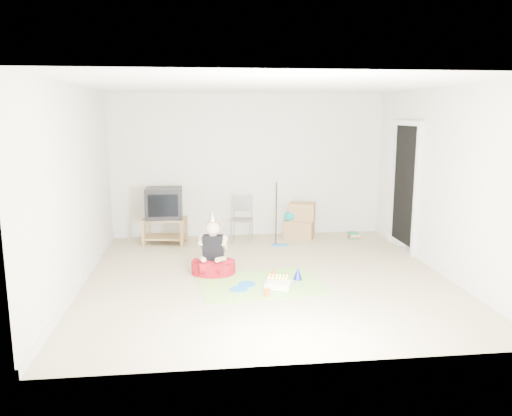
{
  "coord_description": "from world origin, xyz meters",
  "views": [
    {
      "loc": [
        -0.91,
        -6.62,
        2.25
      ],
      "look_at": [
        -0.1,
        0.4,
        0.9
      ],
      "focal_mm": 35.0,
      "sensor_mm": 36.0,
      "label": 1
    }
  ],
  "objects": [
    {
      "name": "tv_stand",
      "position": [
        -1.52,
        1.98,
        0.27
      ],
      "size": [
        0.79,
        0.57,
        0.46
      ],
      "color": "olive",
      "rests_on": "ground"
    },
    {
      "name": "doorway_recess",
      "position": [
        2.48,
        1.2,
        1.02
      ],
      "size": [
        0.02,
        0.9,
        2.05
      ],
      "primitive_type": "cube",
      "color": "black",
      "rests_on": "ground"
    },
    {
      "name": "floor_mop",
      "position": [
        0.44,
        1.58,
        0.26
      ],
      "size": [
        0.28,
        0.36,
        1.07
      ],
      "color": "blue",
      "rests_on": "ground"
    },
    {
      "name": "blue_party_hat",
      "position": [
        0.41,
        -0.2,
        0.1
      ],
      "size": [
        0.14,
        0.14,
        0.18
      ],
      "primitive_type": "cone",
      "rotation": [
        0.0,
        0.0,
        -0.13
      ],
      "color": "#1927B2",
      "rests_on": "party_mat"
    },
    {
      "name": "folding_chair",
      "position": [
        -0.17,
        1.96,
        0.4
      ],
      "size": [
        0.44,
        0.42,
        0.82
      ],
      "color": "gray",
      "rests_on": "ground"
    },
    {
      "name": "orange_cup_near",
      "position": [
        0.08,
        -0.04,
        0.05
      ],
      "size": [
        0.08,
        0.08,
        0.08
      ],
      "primitive_type": "cylinder",
      "rotation": [
        0.0,
        0.0,
        -0.06
      ],
      "color": "#E15519",
      "rests_on": "party_mat"
    },
    {
      "name": "ground",
      "position": [
        0.0,
        0.0,
        0.0
      ],
      "size": [
        5.0,
        5.0,
        0.0
      ],
      "primitive_type": "plane",
      "color": "tan",
      "rests_on": "ground"
    },
    {
      "name": "blue_plate_far",
      "position": [
        -0.43,
        -0.51,
        0.01
      ],
      "size": [
        0.27,
        0.27,
        0.01
      ],
      "primitive_type": "cylinder",
      "rotation": [
        0.0,
        0.0,
        -0.21
      ],
      "color": "blue",
      "rests_on": "party_mat"
    },
    {
      "name": "seated_woman",
      "position": [
        -0.73,
        0.23,
        0.2
      ],
      "size": [
        0.73,
        0.73,
        0.91
      ],
      "color": "#A00E1A",
      "rests_on": "ground"
    },
    {
      "name": "birthday_cake",
      "position": [
        0.08,
        -0.53,
        0.04
      ],
      "size": [
        0.38,
        0.34,
        0.15
      ],
      "color": "white",
      "rests_on": "party_mat"
    },
    {
      "name": "cardboard_boxes",
      "position": [
        0.9,
        2.1,
        0.31
      ],
      "size": [
        0.63,
        0.55,
        0.65
      ],
      "color": "#9D794C",
      "rests_on": "ground"
    },
    {
      "name": "crt_tv",
      "position": [
        -1.52,
        1.98,
        0.72
      ],
      "size": [
        0.62,
        0.51,
        0.53
      ],
      "primitive_type": "cube",
      "rotation": [
        0.0,
        0.0,
        -0.01
      ],
      "color": "black",
      "rests_on": "tv_stand"
    },
    {
      "name": "blue_plate_near",
      "position": [
        -0.31,
        -0.34,
        0.01
      ],
      "size": [
        0.3,
        0.3,
        0.01
      ],
      "primitive_type": "cylinder",
      "rotation": [
        0.0,
        0.0,
        0.3
      ],
      "color": "blue",
      "rests_on": "party_mat"
    },
    {
      "name": "book_pile",
      "position": [
        1.88,
        1.97,
        0.05
      ],
      "size": [
        0.27,
        0.3,
        0.11
      ],
      "color": "#287953",
      "rests_on": "ground"
    },
    {
      "name": "orange_cup_far",
      "position": [
        -0.09,
        -0.77,
        0.05
      ],
      "size": [
        0.1,
        0.1,
        0.09
      ],
      "primitive_type": "cylinder",
      "rotation": [
        0.0,
        0.0,
        0.27
      ],
      "color": "#E15519",
      "rests_on": "party_mat"
    },
    {
      "name": "party_mat",
      "position": [
        -0.13,
        -0.32,
        0.0
      ],
      "size": [
        1.75,
        1.36,
        0.01
      ],
      "primitive_type": "cube",
      "rotation": [
        0.0,
        0.0,
        0.12
      ],
      "color": "#E32F88",
      "rests_on": "ground"
    }
  ]
}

